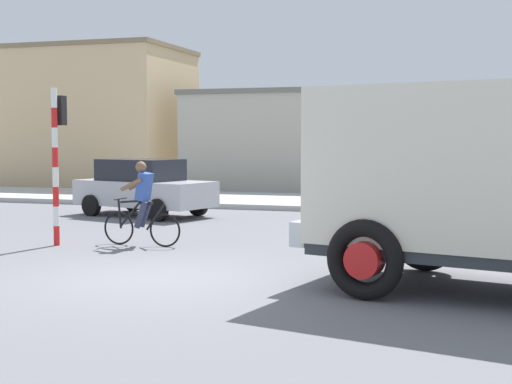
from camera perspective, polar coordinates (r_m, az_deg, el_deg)
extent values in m
plane|color=slate|center=(11.69, -7.73, -6.64)|extent=(120.00, 120.00, 0.00)
cube|color=#ADADA8|center=(24.49, 5.89, -0.79)|extent=(80.00, 5.00, 0.16)
cube|color=silver|center=(10.72, 19.09, 1.89)|extent=(5.64, 3.63, 2.20)
cube|color=#2D3338|center=(10.82, 18.95, -4.36)|extent=(5.52, 3.56, 0.16)
cube|color=silver|center=(11.65, 5.85, -2.67)|extent=(0.78, 2.37, 0.36)
cube|color=black|center=(11.51, 6.58, 4.70)|extent=(0.61, 2.10, 0.70)
torus|color=black|center=(10.09, 8.38, -5.19)|extent=(1.13, 0.49, 1.10)
cylinder|color=red|center=(10.09, 8.38, -5.19)|extent=(0.55, 0.41, 0.50)
torus|color=black|center=(12.47, 12.89, -3.46)|extent=(1.13, 0.49, 1.10)
cylinder|color=red|center=(12.47, 12.89, -3.46)|extent=(0.55, 0.41, 0.50)
torus|color=black|center=(15.44, -10.54, -2.77)|extent=(0.68, 0.06, 0.68)
torus|color=black|center=(14.95, -7.04, -2.95)|extent=(0.68, 0.06, 0.68)
cylinder|color=black|center=(15.21, -9.43, -0.71)|extent=(0.60, 0.06, 0.09)
cylinder|color=black|center=(15.26, -9.62, -1.62)|extent=(0.51, 0.06, 0.57)
cylinder|color=black|center=(15.01, -7.74, -1.89)|extent=(0.44, 0.06, 0.57)
cylinder|color=black|center=(15.39, -10.47, -1.68)|extent=(0.10, 0.05, 0.59)
cylinder|color=black|center=(15.35, -10.40, -0.51)|extent=(0.05, 0.50, 0.03)
cube|color=black|center=(15.07, -8.44, -0.84)|extent=(0.24, 0.13, 0.06)
cube|color=#3351A8|center=(15.07, -8.62, 0.41)|extent=(0.30, 0.33, 0.59)
sphere|color=brown|center=(15.08, -8.87, 1.93)|extent=(0.22, 0.22, 0.22)
cylinder|color=#2D334C|center=(15.04, -8.87, -1.74)|extent=(0.31, 0.13, 0.57)
cylinder|color=brown|center=(15.02, -9.58, 0.58)|extent=(0.49, 0.11, 0.29)
cylinder|color=#2D334C|center=(15.22, -8.52, -1.67)|extent=(0.31, 0.13, 0.57)
cylinder|color=brown|center=(15.30, -9.00, 0.65)|extent=(0.49, 0.11, 0.29)
cylinder|color=red|center=(15.63, -15.13, -3.27)|extent=(0.12, 0.12, 0.40)
cylinder|color=white|center=(15.59, -15.15, -1.81)|extent=(0.12, 0.12, 0.40)
cylinder|color=red|center=(15.55, -15.18, -0.35)|extent=(0.12, 0.12, 0.40)
cylinder|color=white|center=(15.53, -15.21, 1.13)|extent=(0.12, 0.12, 0.40)
cylinder|color=red|center=(15.51, -15.24, 2.60)|extent=(0.12, 0.12, 0.40)
cylinder|color=white|center=(15.51, -15.26, 4.08)|extent=(0.12, 0.12, 0.40)
cylinder|color=red|center=(15.51, -15.29, 5.56)|extent=(0.12, 0.12, 0.40)
cylinder|color=white|center=(15.53, -15.32, 7.03)|extent=(0.12, 0.12, 0.40)
cube|color=black|center=(15.67, -14.95, 6.09)|extent=(0.24, 0.20, 0.60)
sphere|color=green|center=(15.77, -14.71, 6.09)|extent=(0.14, 0.14, 0.14)
cube|color=#B7B7BC|center=(21.02, -8.59, -0.07)|extent=(4.32, 2.75, 0.70)
cube|color=black|center=(21.08, -8.91, 1.71)|extent=(2.52, 2.00, 0.60)
cylinder|color=black|center=(20.89, -4.50, -1.03)|extent=(0.63, 0.34, 0.60)
cylinder|color=black|center=(19.59, -7.58, -1.39)|extent=(0.63, 0.34, 0.60)
cylinder|color=black|center=(22.51, -9.46, -0.70)|extent=(0.63, 0.34, 0.60)
cylinder|color=black|center=(21.31, -12.59, -1.01)|extent=(0.63, 0.34, 0.60)
cube|color=#D1B284|center=(34.77, -11.91, 5.47)|extent=(7.46, 5.67, 6.08)
cube|color=#7D6B4F|center=(34.99, -11.99, 10.61)|extent=(7.61, 5.79, 0.20)
cube|color=#B2AD9E|center=(32.27, 5.12, 3.78)|extent=(10.44, 7.34, 3.97)
cube|color=slate|center=(32.32, 5.15, 7.48)|extent=(10.65, 7.48, 0.20)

